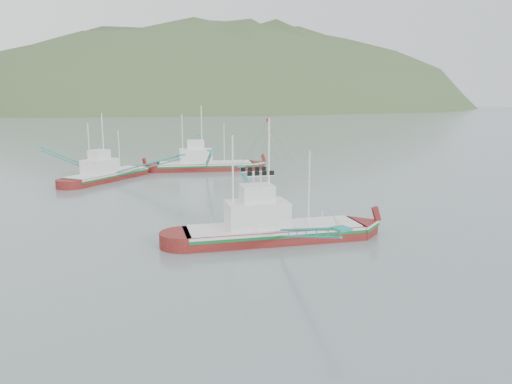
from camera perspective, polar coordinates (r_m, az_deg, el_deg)
ground at (r=40.50m, az=4.48°, el=-5.80°), size 1200.00×1200.00×0.00m
main_boat at (r=40.51m, az=1.93°, el=-2.70°), size 15.14×25.83×10.74m
bg_boat_right at (r=80.79m, az=-5.90°, el=4.07°), size 15.71×26.54×11.23m
bg_boat_far at (r=73.64m, az=-16.75°, el=2.96°), size 17.83×22.75×10.18m
headland_right at (r=531.13m, az=-1.98°, el=9.43°), size 684.00×432.00×306.00m
ridge_distant at (r=593.79m, az=-26.83°, el=8.43°), size 960.00×400.00×240.00m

